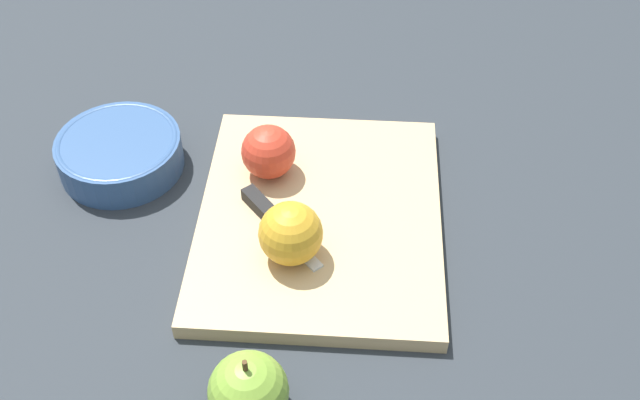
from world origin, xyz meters
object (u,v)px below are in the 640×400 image
object	(u,v)px
apple_whole	(248,391)
bowl	(120,152)
knife	(267,212)
apple_half_left	(268,152)
apple_half_right	(291,233)

from	to	relation	value
apple_whole	bowl	xyz separation A→B (m)	(-0.31, -0.25, -0.01)
knife	apple_whole	distance (m)	0.24
apple_half_left	apple_whole	distance (m)	0.32
apple_half_left	apple_whole	world-z (taller)	apple_whole
apple_half_right	knife	bearing A→B (deg)	97.02
knife	apple_half_right	bearing A→B (deg)	-9.62
apple_half_left	apple_half_right	distance (m)	0.14
bowl	apple_whole	bearing A→B (deg)	38.71
bowl	apple_half_left	bearing A→B (deg)	90.90
apple_half_right	knife	distance (m)	0.07
apple_half_left	apple_half_right	bearing A→B (deg)	84.01
knife	bowl	world-z (taller)	bowl
knife	apple_half_left	bearing A→B (deg)	143.52
apple_half_left	apple_half_right	xyz separation A→B (m)	(0.13, 0.05, 0.00)
apple_whole	apple_half_left	bearing A→B (deg)	-170.34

